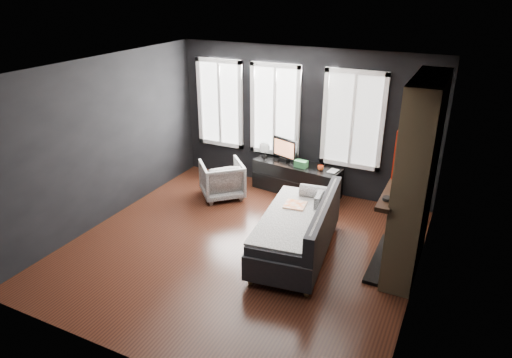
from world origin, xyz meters
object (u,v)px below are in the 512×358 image
at_px(armchair, 222,178).
at_px(mug, 321,167).
at_px(monitor, 285,148).
at_px(sofa, 296,226).
at_px(book, 329,165).
at_px(media_console, 297,178).
at_px(mantel_vase, 402,167).

distance_m(armchair, mug, 1.84).
distance_m(monitor, mug, 0.81).
xyz_separation_m(sofa, book, (-0.13, 1.96, 0.24)).
bearing_deg(armchair, sofa, 105.07).
bearing_deg(media_console, armchair, -139.40).
height_order(armchair, monitor, monitor).
xyz_separation_m(mug, book, (0.15, 0.05, 0.05)).
bearing_deg(mantel_vase, monitor, 151.65).
bearing_deg(sofa, book, 86.69).
bearing_deg(book, mug, -162.49).
distance_m(media_console, book, 0.75).
xyz_separation_m(armchair, monitor, (0.91, 0.83, 0.45)).
xyz_separation_m(sofa, mug, (-0.28, 1.92, 0.19)).
height_order(book, mantel_vase, mantel_vase).
distance_m(monitor, book, 0.93).
distance_m(book, mantel_vase, 1.91).
xyz_separation_m(monitor, mantel_vase, (2.31, -1.25, 0.48)).
bearing_deg(sofa, monitor, 109.80).
relative_size(sofa, mantel_vase, 12.03).
bearing_deg(mug, media_console, 169.46).
height_order(sofa, book, sofa).
distance_m(sofa, mug, 1.95).
height_order(armchair, mug, armchair).
xyz_separation_m(sofa, media_console, (-0.77, 2.01, -0.16)).
height_order(sofa, monitor, monitor).
bearing_deg(book, mantel_vase, -39.44).
bearing_deg(armchair, book, 158.93).
distance_m(sofa, monitor, 2.35).
xyz_separation_m(armchair, book, (1.83, 0.73, 0.31)).
height_order(mug, book, book).
bearing_deg(media_console, mantel_vase, -22.83).
bearing_deg(monitor, media_console, 7.76).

